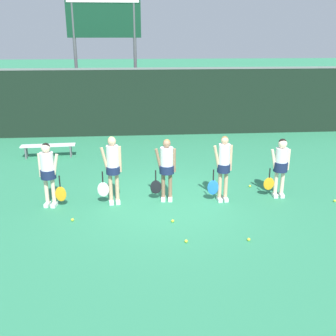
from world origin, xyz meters
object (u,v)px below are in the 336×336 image
(tennis_ball_0, at_px, (186,241))
(tennis_ball_3, at_px, (72,220))
(tennis_ball_4, at_px, (335,201))
(scoreboard, at_px, (104,28))
(player_2, at_px, (166,165))
(player_1, at_px, (113,165))
(tennis_ball_5, at_px, (173,221))
(player_4, at_px, (281,163))
(tennis_ball_2, at_px, (249,239))
(bench_courtside, at_px, (48,147))
(player_0, at_px, (48,170))
(tennis_ball_1, at_px, (250,186))
(player_3, at_px, (224,164))

(tennis_ball_0, height_order, tennis_ball_3, same)
(tennis_ball_4, bearing_deg, tennis_ball_3, -175.13)
(scoreboard, bearing_deg, player_2, -76.69)
(player_1, distance_m, tennis_ball_0, 2.91)
(tennis_ball_0, height_order, tennis_ball_5, same)
(scoreboard, bearing_deg, player_4, -59.20)
(scoreboard, relative_size, player_2, 3.51)
(player_2, relative_size, tennis_ball_5, 23.21)
(player_1, bearing_deg, tennis_ball_4, -11.18)
(tennis_ball_2, bearing_deg, player_2, 123.63)
(bench_courtside, relative_size, player_0, 1.15)
(tennis_ball_1, relative_size, tennis_ball_2, 0.97)
(player_3, relative_size, player_4, 1.09)
(tennis_ball_3, height_order, tennis_ball_5, same)
(scoreboard, distance_m, tennis_ball_0, 11.78)
(player_2, relative_size, tennis_ball_2, 23.87)
(tennis_ball_4, bearing_deg, player_4, 160.01)
(player_2, distance_m, player_3, 1.46)
(tennis_ball_1, bearing_deg, player_0, -171.04)
(bench_courtside, bearing_deg, tennis_ball_2, -53.98)
(tennis_ball_5, bearing_deg, tennis_ball_0, -78.91)
(player_0, distance_m, tennis_ball_0, 3.97)
(player_2, bearing_deg, tennis_ball_2, -50.89)
(player_1, xyz_separation_m, tennis_ball_2, (2.93, -2.26, -1.01))
(tennis_ball_2, distance_m, tennis_ball_3, 4.06)
(player_3, bearing_deg, tennis_ball_2, -90.11)
(scoreboard, bearing_deg, player_1, -85.84)
(player_0, xyz_separation_m, player_3, (4.41, -0.03, 0.03))
(player_0, height_order, tennis_ball_1, player_0)
(scoreboard, relative_size, player_4, 3.63)
(player_0, bearing_deg, tennis_ball_3, -44.17)
(player_4, bearing_deg, scoreboard, 124.00)
(tennis_ball_3, bearing_deg, player_2, 24.96)
(player_2, height_order, tennis_ball_5, player_2)
(player_1, relative_size, tennis_ball_5, 24.80)
(tennis_ball_1, xyz_separation_m, tennis_ball_4, (1.91, -1.23, -0.00))
(tennis_ball_0, distance_m, tennis_ball_3, 2.81)
(player_2, distance_m, tennis_ball_1, 2.74)
(player_4, distance_m, tennis_ball_3, 5.50)
(bench_courtside, distance_m, player_1, 5.04)
(tennis_ball_1, xyz_separation_m, tennis_ball_5, (-2.43, -2.05, 0.00))
(bench_courtside, bearing_deg, tennis_ball_4, -33.40)
(player_4, bearing_deg, player_2, -176.93)
(tennis_ball_3, bearing_deg, player_0, 125.05)
(tennis_ball_3, bearing_deg, player_4, 11.30)
(bench_courtside, height_order, tennis_ball_5, bench_courtside)
(player_4, bearing_deg, player_3, -171.40)
(tennis_ball_5, bearing_deg, tennis_ball_3, 173.71)
(bench_courtside, height_order, tennis_ball_3, bench_courtside)
(player_0, xyz_separation_m, player_1, (1.59, 0.05, 0.06))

